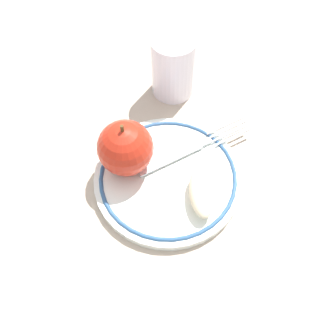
% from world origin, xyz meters
% --- Properties ---
extents(ground_plane, '(2.00, 2.00, 0.00)m').
position_xyz_m(ground_plane, '(0.00, 0.00, 0.00)').
color(ground_plane, '#BAA692').
extents(plate, '(0.22, 0.22, 0.02)m').
position_xyz_m(plate, '(0.02, 0.01, 0.01)').
color(plate, white).
rests_on(plate, ground_plane).
extents(apple_red_whole, '(0.08, 0.08, 0.09)m').
position_xyz_m(apple_red_whole, '(-0.02, -0.05, 0.06)').
color(apple_red_whole, red).
rests_on(apple_red_whole, plate).
extents(apple_slice_front, '(0.08, 0.05, 0.02)m').
position_xyz_m(apple_slice_front, '(0.06, 0.04, 0.03)').
color(apple_slice_front, '#F9E8BE').
rests_on(apple_slice_front, plate).
extents(fork, '(0.07, 0.19, 0.00)m').
position_xyz_m(fork, '(-0.02, 0.05, 0.02)').
color(fork, silver).
rests_on(fork, plate).
extents(drinking_glass, '(0.07, 0.07, 0.11)m').
position_xyz_m(drinking_glass, '(-0.16, 0.06, 0.05)').
color(drinking_glass, white).
rests_on(drinking_glass, ground_plane).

